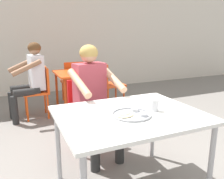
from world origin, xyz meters
TOP-DOWN VIEW (x-y plane):
  - back_wall at (0.00, 4.02)m, footprint 12.00×0.12m
  - table_foreground at (-0.09, -0.03)m, footprint 1.18×0.94m
  - thali_tray at (-0.10, -0.09)m, footprint 0.32×0.32m
  - drinking_cup at (0.14, -0.07)m, footprint 0.07×0.07m
  - chair_foreground at (-0.17, 0.92)m, footprint 0.43×0.46m
  - diner_foreground at (-0.14, 0.70)m, footprint 0.54×0.59m
  - table_background_red at (0.12, 2.26)m, footprint 0.76×0.83m
  - chair_red_left at (-0.54, 2.26)m, footprint 0.41×0.41m
  - chair_red_right at (0.70, 2.25)m, footprint 0.42×0.43m
  - chair_red_far at (0.18, 2.86)m, footprint 0.42×0.40m
  - patron_background at (-0.67, 2.25)m, footprint 0.58×0.53m

SIDE VIEW (x-z plane):
  - chair_red_far at x=0.18m, z-range 0.07..0.91m
  - chair_red_left at x=-0.54m, z-range 0.07..0.92m
  - chair_foreground at x=-0.17m, z-range 0.08..0.92m
  - chair_red_right at x=0.70m, z-range 0.08..0.93m
  - table_background_red at x=0.12m, z-range 0.27..0.99m
  - table_foreground at x=-0.09m, z-range 0.30..1.04m
  - patron_background at x=-0.67m, z-range 0.12..1.37m
  - thali_tray at x=-0.10m, z-range 0.74..0.77m
  - diner_foreground at x=-0.14m, z-range 0.12..1.39m
  - drinking_cup at x=0.14m, z-range 0.74..0.84m
  - back_wall at x=0.00m, z-range 0.00..3.40m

